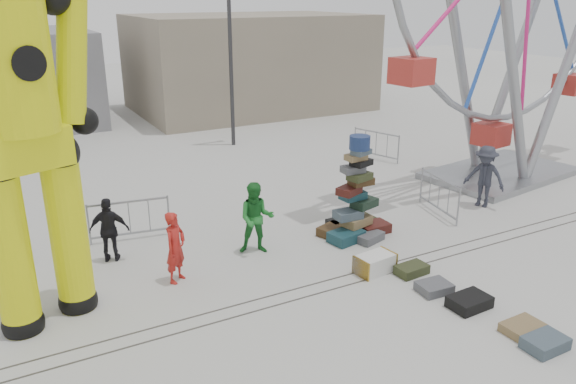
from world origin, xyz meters
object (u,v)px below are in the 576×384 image
pedestrian_red (175,247)px  pedestrian_grey (485,176)px  suitcase_tower (355,208)px  pedestrian_green (256,218)px  lamp_post_right (232,35)px  barricade_wheel_back (376,145)px  steamer_trunk (375,264)px  crash_test_dummy (21,119)px  barricade_dummy_c (130,220)px  pedestrian_black (109,230)px  lamp_post_left (37,38)px  barricade_wheel_front (439,195)px

pedestrian_red → pedestrian_grey: bearing=-37.6°
suitcase_tower → pedestrian_green: size_ratio=1.50×
lamp_post_right → barricade_wheel_back: size_ratio=4.00×
pedestrian_red → steamer_trunk: bearing=-61.7°
pedestrian_red → pedestrian_grey: pedestrian_grey is taller
crash_test_dummy → pedestrian_grey: crash_test_dummy is taller
barricade_dummy_c → pedestrian_green: pedestrian_green is taller
suitcase_tower → steamer_trunk: size_ratio=2.96×
barricade_wheel_back → pedestrian_red: 11.38m
suitcase_tower → pedestrian_black: bearing=157.8°
pedestrian_green → pedestrian_grey: bearing=22.3°
suitcase_tower → pedestrian_red: bearing=174.5°
barricade_dummy_c → pedestrian_black: 1.23m
lamp_post_left → crash_test_dummy: size_ratio=1.06×
pedestrian_black → crash_test_dummy: bearing=74.3°
barricade_dummy_c → pedestrian_grey: 10.23m
lamp_post_right → crash_test_dummy: 13.73m
suitcase_tower → barricade_dummy_c: 5.86m
barricade_dummy_c → barricade_wheel_back: same height
crash_test_dummy → pedestrian_black: size_ratio=4.79×
barricade_wheel_front → suitcase_tower: bearing=103.3°
steamer_trunk → barricade_wheel_back: barricade_wheel_back is taller
lamp_post_right → barricade_wheel_back: lamp_post_right is taller
barricade_dummy_c → pedestrian_red: size_ratio=1.22×
barricade_dummy_c → barricade_wheel_front: size_ratio=1.00×
suitcase_tower → pedestrian_green: bearing=166.5°
pedestrian_black → lamp_post_right: bearing=-106.3°
lamp_post_right → pedestrian_green: (-3.73, -9.92, -3.58)m
pedestrian_grey → barricade_dummy_c: bearing=-128.7°
crash_test_dummy → pedestrian_red: crash_test_dummy is taller
lamp_post_left → barricade_dummy_c: size_ratio=4.00×
barricade_wheel_back → pedestrian_green: pedestrian_green is taller
lamp_post_right → lamp_post_left: same height
lamp_post_left → pedestrian_grey: bearing=-49.2°
lamp_post_left → pedestrian_green: (3.27, -11.92, -3.58)m
barricade_wheel_back → lamp_post_right: bearing=-158.9°
lamp_post_left → steamer_trunk: lamp_post_left is taller
suitcase_tower → pedestrian_red: (-4.93, -0.22, 0.06)m
steamer_trunk → pedestrian_black: 6.27m
lamp_post_left → pedestrian_grey: 16.60m
crash_test_dummy → barricade_dummy_c: bearing=33.1°
lamp_post_right → pedestrian_green: bearing=-110.6°
barricade_wheel_back → pedestrian_green: (-7.61, -5.30, 0.35)m
crash_test_dummy → barricade_wheel_back: size_ratio=3.79×
lamp_post_left → pedestrian_black: 11.30m
steamer_trunk → pedestrian_red: size_ratio=0.56×
suitcase_tower → barricade_dummy_c: (-5.30, 2.48, -0.20)m
pedestrian_black → pedestrian_grey: pedestrian_grey is taller
pedestrian_red → pedestrian_green: bearing=-26.0°
lamp_post_right → pedestrian_red: 12.52m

